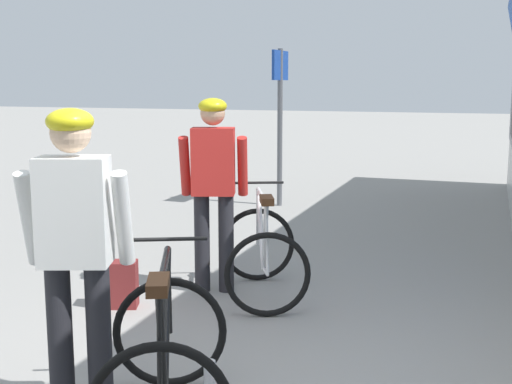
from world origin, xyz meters
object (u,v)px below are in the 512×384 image
bicycle_far_black (165,360)px  cyclist_far_in_white (75,237)px  platform_sign_post (280,101)px  backpack_on_platform (121,284)px  water_bottle_near_the_bikes (210,375)px  bicycle_near_white (262,253)px  cyclist_near_in_red (213,177)px

bicycle_far_black → cyclist_far_in_white: bearing=-176.2°
platform_sign_post → backpack_on_platform: bearing=-88.2°
backpack_on_platform → water_bottle_near_the_bikes: (1.33, -1.17, -0.11)m
cyclist_far_in_white → water_bottle_near_the_bikes: 1.24m
bicycle_near_white → backpack_on_platform: 1.25m
bicycle_far_black → water_bottle_near_the_bikes: 0.60m
cyclist_near_in_red → backpack_on_platform: 1.23m
bicycle_near_white → water_bottle_near_the_bikes: (0.28, -1.82, -0.31)m
cyclist_near_in_red → backpack_on_platform: (-0.58, -0.68, -0.85)m
bicycle_near_white → water_bottle_near_the_bikes: size_ratio=6.74×
water_bottle_near_the_bikes → platform_sign_post: bearing=103.6°
cyclist_near_in_red → backpack_on_platform: cyclist_near_in_red is taller
bicycle_near_white → backpack_on_platform: size_ratio=3.17×
cyclist_far_in_white → backpack_on_platform: cyclist_far_in_white is taller
backpack_on_platform → platform_sign_post: platform_sign_post is taller
bicycle_near_white → bicycle_far_black: size_ratio=1.00×
platform_sign_post → bicycle_near_white: bearing=-74.4°
cyclist_far_in_white → backpack_on_platform: size_ratio=4.40×
water_bottle_near_the_bikes → bicycle_near_white: bearing=98.7°
cyclist_far_in_white → bicycle_near_white: size_ratio=1.39×
bicycle_near_white → platform_sign_post: bearing=105.6°
bicycle_far_black → platform_sign_post: platform_sign_post is taller
cyclist_far_in_white → bicycle_far_black: cyclist_far_in_white is taller
cyclist_near_in_red → bicycle_near_white: cyclist_near_in_red is taller
cyclist_far_in_white → water_bottle_near_the_bikes: bearing=44.7°
cyclist_near_in_red → cyclist_far_in_white: 2.40m
bicycle_near_white → bicycle_far_black: (0.24, -2.33, 0.00)m
cyclist_far_in_white → water_bottle_near_the_bikes: size_ratio=9.38×
cyclist_far_in_white → platform_sign_post: 6.78m
bicycle_near_white → water_bottle_near_the_bikes: 1.86m
backpack_on_platform → cyclist_far_in_white: bearing=-86.1°
bicycle_near_white → platform_sign_post: (-1.21, 4.33, 1.22)m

